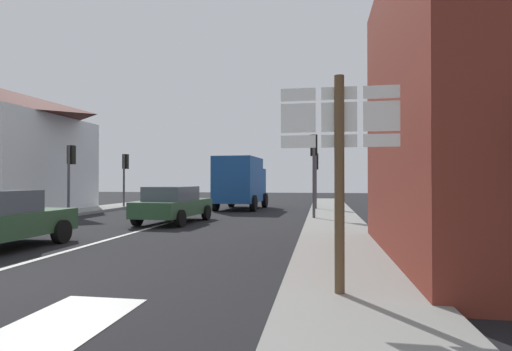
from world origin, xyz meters
TOP-DOWN VIEW (x-y plane):
  - ground_plane at (0.00, 10.00)m, footprint 80.00×80.00m
  - sidewalk_right at (6.59, 8.00)m, footprint 2.24×44.00m
  - lane_centre_stripe at (0.00, 6.00)m, footprint 0.16×12.00m
  - lane_turn_arrow at (3.01, -1.00)m, footprint 1.20×2.20m
  - sedan_far at (0.19, 10.06)m, footprint 2.21×4.32m
  - delivery_truck at (1.35, 17.99)m, footprint 2.67×5.09m
  - route_sign_post at (6.33, 0.44)m, footprint 1.66×0.14m
  - traffic_light_near_left at (-5.77, 12.14)m, footprint 0.30×0.49m
  - traffic_light_near_right at (5.77, 11.85)m, footprint 0.30×0.49m
  - traffic_light_far_left at (-5.77, 17.53)m, footprint 0.30×0.49m
  - traffic_light_far_right at (5.77, 17.49)m, footprint 0.30×0.49m

SIDE VIEW (x-z plane):
  - ground_plane at x=0.00m, z-range 0.00..0.00m
  - lane_centre_stripe at x=0.00m, z-range 0.00..0.01m
  - lane_turn_arrow at x=3.01m, z-range 0.00..0.01m
  - sidewalk_right at x=6.59m, z-range 0.00..0.14m
  - sedan_far at x=0.19m, z-range 0.03..1.50m
  - delivery_truck at x=1.35m, z-range 0.13..3.18m
  - route_sign_post at x=6.33m, z-range 0.40..3.60m
  - traffic_light_far_right at x=5.77m, z-range 0.78..4.01m
  - traffic_light_far_left at x=-5.77m, z-range 0.80..4.12m
  - traffic_light_near_left at x=-5.77m, z-range 0.82..4.21m
  - traffic_light_near_right at x=5.77m, z-range 0.88..4.54m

